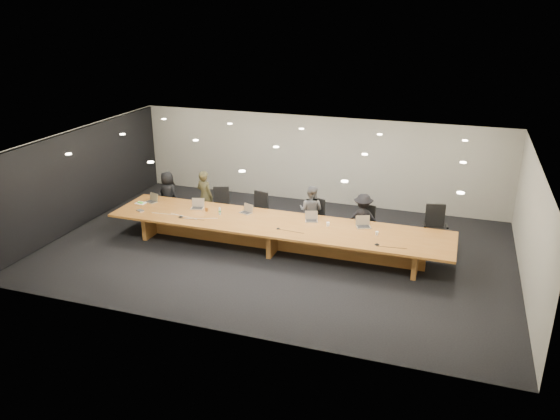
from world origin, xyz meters
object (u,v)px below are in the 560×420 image
at_px(chair_left, 221,206).
at_px(person_a, 168,194).
at_px(person_c, 311,211).
at_px(av_box, 140,211).
at_px(chair_right, 364,224).
at_px(chair_far_right, 435,228).
at_px(paper_cup_far, 377,233).
at_px(laptop_d, 312,217).
at_px(person_b, 205,196).
at_px(paper_cup_near, 328,224).
at_px(conference_table, 276,231).
at_px(mic_right, 377,244).
at_px(laptop_a, 151,198).
at_px(amber_mug, 207,209).
at_px(mic_center, 278,228).
at_px(mic_left, 181,216).
at_px(chair_mid_left, 257,211).
at_px(laptop_b, 197,204).
at_px(chair_mid_right, 313,218).
at_px(chair_far_left, 166,200).
at_px(water_bottle, 220,211).
at_px(laptop_e, 364,222).
at_px(person_d, 363,219).
at_px(laptop_c, 246,209).

distance_m(chair_left, person_a, 1.78).
bearing_deg(person_c, av_box, 27.19).
xyz_separation_m(chair_right, chair_far_right, (1.84, 0.14, 0.08)).
bearing_deg(paper_cup_far, laptop_d, 168.79).
bearing_deg(person_b, paper_cup_near, -176.45).
height_order(conference_table, mic_right, mic_right).
bearing_deg(paper_cup_far, laptop_a, 177.34).
distance_m(amber_mug, mic_center, 2.34).
height_order(amber_mug, mic_left, amber_mug).
distance_m(chair_mid_left, chair_right, 3.07).
bearing_deg(chair_right, chair_mid_left, -163.78).
bearing_deg(person_c, laptop_b, 24.35).
distance_m(chair_mid_right, person_c, 0.20).
xyz_separation_m(chair_right, person_c, (-1.48, 0.03, 0.20)).
height_order(chair_far_left, water_bottle, chair_far_left).
bearing_deg(laptop_b, chair_far_right, -3.45).
xyz_separation_m(mic_left, mic_right, (5.25, -0.11, -0.00)).
bearing_deg(person_a, laptop_e, -174.13).
height_order(conference_table, chair_left, chair_left).
height_order(chair_mid_left, paper_cup_far, chair_mid_left).
height_order(person_a, person_b, person_b).
bearing_deg(laptop_a, laptop_e, 19.26).
bearing_deg(conference_table, person_d, 29.72).
height_order(person_a, mic_left, person_a).
relative_size(chair_right, mic_left, 7.63).
distance_m(chair_mid_left, person_c, 1.60).
height_order(conference_table, chair_right, chair_right).
xyz_separation_m(person_a, mic_left, (1.34, -1.68, 0.07)).
bearing_deg(conference_table, laptop_a, 174.89).
height_order(chair_mid_right, person_c, person_c).
relative_size(chair_right, amber_mug, 10.70).
xyz_separation_m(person_c, person_d, (1.45, -0.06, -0.03)).
height_order(av_box, mic_center, same).
height_order(person_d, mic_left, person_d).
xyz_separation_m(person_a, amber_mug, (1.79, -1.05, 0.10)).
xyz_separation_m(person_b, laptop_e, (4.83, -0.77, 0.11)).
bearing_deg(laptop_d, chair_mid_right, 84.37).
relative_size(person_b, mic_left, 11.54).
relative_size(laptop_b, water_bottle, 1.78).
relative_size(laptop_b, av_box, 1.94).
bearing_deg(person_a, person_d, -167.23).
xyz_separation_m(conference_table, av_box, (-3.82, -0.38, 0.24)).
bearing_deg(person_a, laptop_b, 160.48).
height_order(chair_mid_left, laptop_c, chair_mid_left).
xyz_separation_m(conference_table, mic_left, (-2.55, -0.43, 0.25)).
bearing_deg(water_bottle, conference_table, -2.33).
bearing_deg(person_d, laptop_a, -1.43).
height_order(amber_mug, paper_cup_near, paper_cup_near).
xyz_separation_m(chair_far_right, mic_right, (-1.22, -1.88, 0.17)).
xyz_separation_m(conference_table, water_bottle, (-1.63, 0.07, 0.33)).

